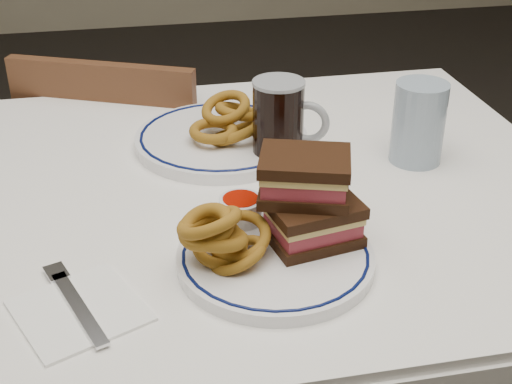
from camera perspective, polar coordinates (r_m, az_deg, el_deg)
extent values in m
cube|color=white|center=(1.09, -6.77, -0.55)|extent=(1.26, 0.86, 0.03)
cylinder|color=#4F2919|center=(1.69, 11.39, -4.28)|extent=(0.06, 0.06, 0.71)
cube|color=white|center=(1.51, -8.16, 4.62)|extent=(1.26, 0.01, 0.17)
cube|color=#4F2919|center=(1.74, -8.73, -1.66)|extent=(0.50, 0.50, 0.04)
cylinder|color=#4F2919|center=(1.93, -2.05, -4.98)|extent=(0.03, 0.03, 0.37)
cylinder|color=#4F2919|center=(1.69, -4.88, -11.07)|extent=(0.03, 0.03, 0.37)
cylinder|color=#4F2919|center=(2.03, -11.02, -3.75)|extent=(0.03, 0.03, 0.37)
cylinder|color=#4F2919|center=(1.79, -15.02, -9.25)|extent=(0.03, 0.03, 0.37)
cube|color=#4F2919|center=(1.49, -11.67, 2.49)|extent=(0.36, 0.18, 0.42)
cylinder|color=white|center=(0.91, 1.55, -5.36)|extent=(0.25, 0.25, 0.02)
torus|color=#091347|center=(0.90, 1.56, -4.93)|extent=(0.24, 0.24, 0.00)
cube|color=black|center=(0.93, 4.52, -3.43)|extent=(0.13, 0.11, 0.02)
cube|color=#A5303F|center=(0.92, 4.56, -2.55)|extent=(0.12, 0.10, 0.02)
cube|color=#DFBE63|center=(0.91, 4.59, -1.79)|extent=(0.12, 0.10, 0.01)
cube|color=black|center=(0.90, 4.62, -1.13)|extent=(0.13, 0.11, 0.02)
cube|color=black|center=(0.91, 3.85, 0.06)|extent=(0.13, 0.12, 0.02)
cube|color=#A5303F|center=(0.90, 3.89, 1.00)|extent=(0.12, 0.11, 0.02)
cube|color=#DFBE63|center=(0.89, 3.92, 1.80)|extent=(0.13, 0.11, 0.01)
cube|color=black|center=(0.89, 3.95, 2.50)|extent=(0.13, 0.12, 0.02)
torus|color=brown|center=(0.88, -1.50, -5.07)|extent=(0.08, 0.08, 0.05)
torus|color=brown|center=(0.89, -2.91, -4.22)|extent=(0.07, 0.07, 0.04)
torus|color=brown|center=(0.89, -1.43, -3.53)|extent=(0.09, 0.08, 0.05)
torus|color=brown|center=(0.86, -3.10, -3.71)|extent=(0.08, 0.08, 0.04)
torus|color=brown|center=(0.87, -3.78, -3.15)|extent=(0.08, 0.08, 0.03)
torus|color=brown|center=(0.86, -4.01, -2.79)|extent=(0.08, 0.07, 0.06)
torus|color=brown|center=(0.86, -3.67, -2.47)|extent=(0.09, 0.08, 0.06)
cylinder|color=white|center=(0.96, -1.23, -1.42)|extent=(0.06, 0.06, 0.03)
cylinder|color=#971002|center=(0.95, -1.24, -0.82)|extent=(0.05, 0.05, 0.01)
cylinder|color=black|center=(1.13, 1.78, 5.54)|extent=(0.08, 0.08, 0.13)
cylinder|color=#8F949D|center=(1.11, 1.83, 8.73)|extent=(0.08, 0.08, 0.01)
torus|color=#8F949D|center=(1.13, 4.15, 5.57)|extent=(0.07, 0.04, 0.07)
cylinder|color=#91A6BB|center=(1.17, 12.87, 5.42)|extent=(0.08, 0.08, 0.13)
cylinder|color=white|center=(1.21, -2.78, 4.20)|extent=(0.29, 0.29, 0.02)
torus|color=#091347|center=(1.21, -2.80, 4.62)|extent=(0.28, 0.28, 0.01)
torus|color=brown|center=(1.19, -1.64, 4.69)|extent=(0.10, 0.09, 0.07)
torus|color=brown|center=(1.18, -3.43, 4.91)|extent=(0.08, 0.08, 0.02)
torus|color=brown|center=(1.22, -1.50, 6.45)|extent=(0.08, 0.08, 0.05)
torus|color=brown|center=(1.21, -2.44, 6.76)|extent=(0.09, 0.09, 0.06)
cube|color=white|center=(0.86, -13.95, -9.20)|extent=(0.18, 0.18, 0.00)
cube|color=silver|center=(0.86, -13.98, -8.99)|extent=(0.07, 0.15, 0.00)
cube|color=silver|center=(0.92, -15.68, -6.21)|extent=(0.04, 0.04, 0.00)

